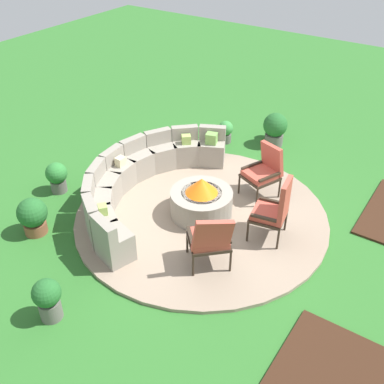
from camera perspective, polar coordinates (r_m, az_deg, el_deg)
ground_plane at (r=8.17m, az=1.17°, el=-3.04°), size 24.00×24.00×0.00m
patio_circle at (r=8.15m, az=1.17°, el=-2.88°), size 4.49×4.49×0.06m
fire_pit at (r=7.96m, az=1.19°, el=-1.05°), size 1.10×1.10×0.74m
curved_stone_bench at (r=8.53m, az=-6.51°, el=1.65°), size 3.91×1.83×0.78m
lounge_chair_front_left at (r=6.78m, az=2.27°, el=-5.85°), size 0.83×0.86×1.03m
lounge_chair_front_right at (r=7.40m, az=10.37°, el=-2.12°), size 0.66×0.64×1.14m
lounge_chair_back_left at (r=8.45m, az=9.07°, el=2.79°), size 0.77×0.74×1.02m
potted_plant_0 at (r=9.00m, az=-16.61°, el=1.92°), size 0.41×0.41×0.61m
potted_plant_1 at (r=10.74m, az=10.38°, el=8.10°), size 0.30×0.30×0.54m
potted_plant_2 at (r=10.39m, az=10.38°, el=7.89°), size 0.54×0.54×0.76m
potted_plant_3 at (r=6.53m, az=-17.68°, el=-12.59°), size 0.39×0.39×0.67m
potted_plant_4 at (r=8.05m, az=-19.37°, el=-2.76°), size 0.50×0.50×0.67m
potted_plant_5 at (r=10.42m, az=4.26°, el=7.68°), size 0.33×0.33×0.52m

